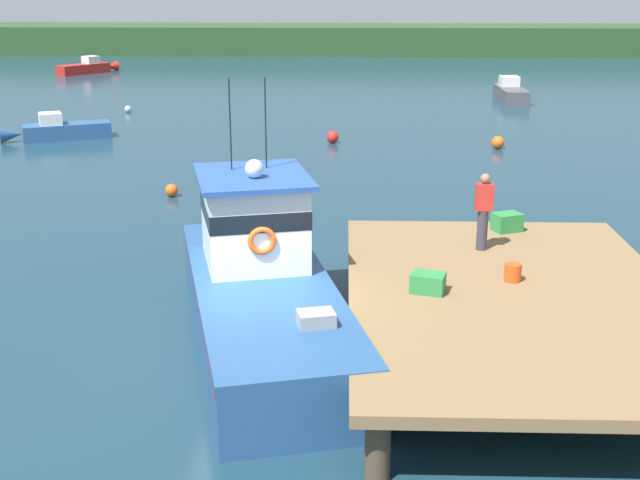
{
  "coord_description": "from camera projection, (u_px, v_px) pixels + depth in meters",
  "views": [
    {
      "loc": [
        1.72,
        -14.03,
        6.69
      ],
      "look_at": [
        1.2,
        2.37,
        1.4
      ],
      "focal_mm": 46.22,
      "sensor_mm": 36.0,
      "label": 1
    }
  ],
  "objects": [
    {
      "name": "mooring_buoy_spare_mooring",
      "position": [
        172.0,
        190.0,
        26.02
      ],
      "size": [
        0.41,
        0.41,
        0.41
      ],
      "primitive_type": "sphere",
      "color": "#EA5B19",
      "rests_on": "ground"
    },
    {
      "name": "crate_single_by_cleat",
      "position": [
        507.0,
        222.0,
        18.47
      ],
      "size": [
        0.72,
        0.63,
        0.41
      ],
      "primitive_type": "cube",
      "rotation": [
        0.0,
        0.0,
        0.39
      ],
      "color": "#2D8442",
      "rests_on": "dock"
    },
    {
      "name": "mooring_buoy_channel_marker",
      "position": [
        333.0,
        137.0,
        34.3
      ],
      "size": [
        0.51,
        0.51,
        0.51
      ],
      "primitive_type": "sphere",
      "color": "red",
      "rests_on": "ground"
    },
    {
      "name": "crate_single_far",
      "position": [
        428.0,
        283.0,
        14.91
      ],
      "size": [
        0.7,
        0.59,
        0.35
      ],
      "primitive_type": "cube",
      "rotation": [
        0.0,
        0.0,
        -0.28
      ],
      "color": "#2D8442",
      "rests_on": "dock"
    },
    {
      "name": "moored_boat_far_right",
      "position": [
        87.0,
        68.0,
        58.54
      ],
      "size": [
        3.7,
        4.21,
        1.19
      ],
      "color": "red",
      "rests_on": "ground"
    },
    {
      "name": "deckhand_by_the_boat",
      "position": [
        483.0,
        210.0,
        17.02
      ],
      "size": [
        0.36,
        0.22,
        1.63
      ],
      "color": "#383842",
      "rests_on": "dock"
    },
    {
      "name": "dock",
      "position": [
        513.0,
        299.0,
        14.98
      ],
      "size": [
        6.0,
        9.0,
        1.2
      ],
      "color": "#4C3D2D",
      "rests_on": "ground"
    },
    {
      "name": "mooring_buoy_inshore",
      "position": [
        128.0,
        109.0,
        42.01
      ],
      "size": [
        0.34,
        0.34,
        0.34
      ],
      "primitive_type": "sphere",
      "color": "silver",
      "rests_on": "ground"
    },
    {
      "name": "moored_boat_mid_harbor",
      "position": [
        59.0,
        130.0,
        35.07
      ],
      "size": [
        4.48,
        2.64,
        1.15
      ],
      "color": "#285184",
      "rests_on": "ground"
    },
    {
      "name": "main_fishing_boat",
      "position": [
        259.0,
        281.0,
        16.02
      ],
      "size": [
        4.39,
        9.95,
        4.8
      ],
      "color": "#285184",
      "rests_on": "ground"
    },
    {
      "name": "ground_plane",
      "position": [
        252.0,
        349.0,
        15.45
      ],
      "size": [
        200.0,
        200.0,
        0.0
      ],
      "primitive_type": "plane",
      "color": "#193847"
    },
    {
      "name": "moored_boat_outer_mooring",
      "position": [
        510.0,
        92.0,
        46.1
      ],
      "size": [
        1.33,
        5.04,
        1.28
      ],
      "color": "#4C4C51",
      "rests_on": "ground"
    },
    {
      "name": "far_shoreline",
      "position": [
        328.0,
        39.0,
        74.06
      ],
      "size": [
        120.0,
        8.0,
        2.4
      ],
      "primitive_type": "cube",
      "color": "#284723",
      "rests_on": "ground"
    },
    {
      "name": "mooring_buoy_outer",
      "position": [
        498.0,
        142.0,
        33.16
      ],
      "size": [
        0.52,
        0.52,
        0.52
      ],
      "primitive_type": "sphere",
      "color": "#EA5B19",
      "rests_on": "ground"
    },
    {
      "name": "bait_bucket",
      "position": [
        513.0,
        272.0,
        15.45
      ],
      "size": [
        0.32,
        0.32,
        0.34
      ],
      "primitive_type": "cylinder",
      "color": "#E04C19",
      "rests_on": "dock"
    }
  ]
}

